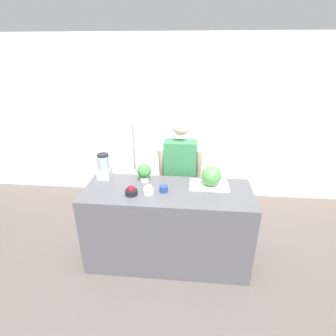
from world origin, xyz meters
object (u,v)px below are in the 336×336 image
object	(u,v)px
person	(180,177)
bowl_small_blue	(164,189)
blender	(104,167)
bowl_cream	(148,190)
watermelon	(211,176)
potted_plant	(144,172)
refrigerator	(126,150)
bowl_cherries	(131,191)

from	to	relation	value
person	bowl_small_blue	size ratio (longest dim) A/B	18.07
blender	bowl_small_blue	bearing A→B (deg)	-19.72
bowl_cream	bowl_small_blue	world-z (taller)	bowl_cream
watermelon	potted_plant	size ratio (longest dim) A/B	1.05
person	blender	bearing A→B (deg)	-158.51
person	blender	world-z (taller)	person
blender	potted_plant	world-z (taller)	blender
refrigerator	bowl_cream	world-z (taller)	refrigerator
bowl_small_blue	potted_plant	bearing A→B (deg)	138.68
person	watermelon	distance (m)	0.62
refrigerator	blender	distance (m)	1.09
blender	bowl_cream	bearing A→B (deg)	-29.12
bowl_cherries	person	bearing A→B (deg)	56.00
potted_plant	refrigerator	bearing A→B (deg)	114.37
bowl_small_blue	watermelon	bearing A→B (deg)	19.17
refrigerator	bowl_cherries	distance (m)	1.50
refrigerator	blender	size ratio (longest dim) A/B	5.91
bowl_cherries	potted_plant	size ratio (longest dim) A/B	0.62
watermelon	bowl_cream	distance (m)	0.72
person	bowl_cream	distance (m)	0.75
refrigerator	watermelon	size ratio (longest dim) A/B	8.12
refrigerator	bowl_small_blue	world-z (taller)	refrigerator
bowl_small_blue	potted_plant	xyz separation A→B (m)	(-0.25, 0.22, 0.08)
refrigerator	person	bearing A→B (deg)	-38.88
refrigerator	potted_plant	size ratio (longest dim) A/B	8.50
watermelon	potted_plant	bearing A→B (deg)	176.91
refrigerator	blender	world-z (taller)	refrigerator
watermelon	bowl_cherries	bearing A→B (deg)	-161.95
person	bowl_small_blue	world-z (taller)	person
refrigerator	bowl_small_blue	distance (m)	1.54
person	watermelon	size ratio (longest dim) A/B	7.23
person	refrigerator	bearing A→B (deg)	141.12
bowl_small_blue	person	bearing A→B (deg)	76.69
refrigerator	bowl_small_blue	size ratio (longest dim) A/B	20.29
refrigerator	bowl_cherries	xyz separation A→B (m)	(0.42, -1.43, 0.08)
bowl_cherries	bowl_small_blue	size ratio (longest dim) A/B	1.47
watermelon	blender	size ratio (longest dim) A/B	0.73
bowl_cherries	refrigerator	bearing A→B (deg)	106.41
person	watermelon	bearing A→B (deg)	-49.60
bowl_cream	potted_plant	xyz separation A→B (m)	(-0.09, 0.28, 0.07)
watermelon	bowl_cream	size ratio (longest dim) A/B	2.00
bowl_cherries	blender	world-z (taller)	blender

